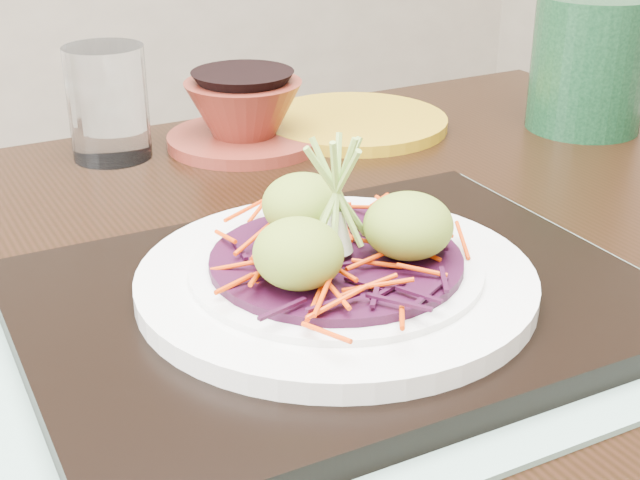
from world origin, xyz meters
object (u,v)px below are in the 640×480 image
dining_table (262,380)px  water_glass (108,103)px  white_plate (336,278)px  yellow_plate (354,122)px  terracotta_bowl_set (244,117)px  serving_tray (336,302)px  green_jar (589,64)px

dining_table → water_glass: bearing=93.4°
white_plate → yellow_plate: (0.23, 0.34, -0.02)m
terracotta_bowl_set → serving_tray: bearing=-106.9°
terracotta_bowl_set → green_jar: (0.34, -0.13, 0.04)m
water_glass → terracotta_bowl_set: (0.13, -0.03, -0.02)m
terracotta_bowl_set → water_glass: bearing=165.3°
serving_tray → water_glass: 0.38m
serving_tray → terracotta_bowl_set: size_ratio=2.12×
dining_table → green_jar: bearing=17.7°
terracotta_bowl_set → green_jar: size_ratio=1.33×
serving_tray → yellow_plate: (0.23, 0.34, -0.01)m
serving_tray → terracotta_bowl_set: terracotta_bowl_set is taller
white_plate → yellow_plate: size_ratio=1.27×
white_plate → water_glass: size_ratio=2.35×
yellow_plate → green_jar: (0.21, -0.12, 0.06)m
white_plate → water_glass: water_glass is taller
terracotta_bowl_set → yellow_plate: bearing=-3.0°
water_glass → terracotta_bowl_set: size_ratio=0.59×
water_glass → terracotta_bowl_set: 0.13m
dining_table → water_glass: (-0.01, 0.29, 0.15)m
dining_table → water_glass: 0.33m
dining_table → terracotta_bowl_set: (0.12, 0.26, 0.12)m
green_jar → white_plate: bearing=-153.7°
dining_table → green_jar: green_jar is taller
yellow_plate → serving_tray: bearing=-124.1°
dining_table → terracotta_bowl_set: terracotta_bowl_set is taller
dining_table → serving_tray: size_ratio=2.92×
dining_table → water_glass: water_glass is taller
terracotta_bowl_set → yellow_plate: 0.13m
dining_table → serving_tray: bearing=-80.6°
white_plate → serving_tray: bearing=-56.3°
dining_table → white_plate: (0.01, -0.09, 0.12)m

